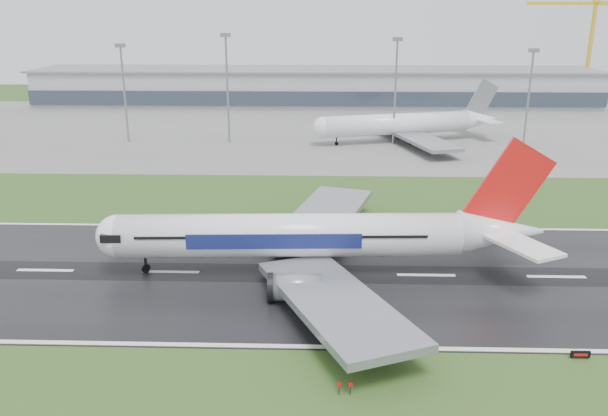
{
  "coord_description": "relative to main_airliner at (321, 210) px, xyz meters",
  "views": [
    {
      "loc": [
        3.7,
        -87.07,
        38.87
      ],
      "look_at": [
        0.62,
        12.0,
        7.0
      ],
      "focal_mm": 35.88,
      "sensor_mm": 36.0,
      "label": 1
    }
  ],
  "objects": [
    {
      "name": "ground",
      "position": [
        -3.55,
        -1.07,
        -10.29
      ],
      "size": [
        520.0,
        520.0,
        0.0
      ],
      "primitive_type": "plane",
      "color": "#2A491A",
      "rests_on": "ground"
    },
    {
      "name": "runway",
      "position": [
        -3.55,
        -1.07,
        -10.24
      ],
      "size": [
        400.0,
        45.0,
        0.1
      ],
      "primitive_type": "cube",
      "color": "black",
      "rests_on": "ground"
    },
    {
      "name": "apron",
      "position": [
        -3.55,
        123.93,
        -10.25
      ],
      "size": [
        400.0,
        130.0,
        0.08
      ],
      "primitive_type": "cube",
      "color": "slate",
      "rests_on": "ground"
    },
    {
      "name": "terminal",
      "position": [
        -3.55,
        183.93,
        -2.79
      ],
      "size": [
        240.0,
        36.0,
        15.0
      ],
      "primitive_type": "cube",
      "color": "#94979E",
      "rests_on": "ground"
    },
    {
      "name": "main_airliner",
      "position": [
        0.0,
        0.0,
        0.0
      ],
      "size": [
        71.98,
        68.85,
        20.38
      ],
      "primitive_type": null,
      "rotation": [
        0.0,
        0.0,
        0.05
      ],
      "color": "white",
      "rests_on": "runway"
    },
    {
      "name": "parked_airliner",
      "position": [
        25.72,
        102.21,
        -1.02
      ],
      "size": [
        76.53,
        73.59,
        18.37
      ],
      "primitive_type": null,
      "rotation": [
        0.0,
        0.0,
        0.28
      ],
      "color": "white",
      "rests_on": "apron"
    },
    {
      "name": "tower_crane",
      "position": [
        120.68,
        198.93,
        12.71
      ],
      "size": [
        46.61,
        9.3,
        45.99
      ],
      "primitive_type": null,
      "rotation": [
        0.0,
        0.0,
        0.15
      ],
      "color": "gold",
      "rests_on": "ground"
    },
    {
      "name": "runway_sign",
      "position": [
        30.76,
        -24.44,
        -9.77
      ],
      "size": [
        2.31,
        0.61,
        1.04
      ],
      "primitive_type": null,
      "rotation": [
        0.0,
        0.0,
        0.15
      ],
      "color": "black",
      "rests_on": "ground"
    },
    {
      "name": "floodmast_1",
      "position": [
        -61.1,
        98.93,
        4.23
      ],
      "size": [
        0.64,
        0.64,
        29.03
      ],
      "primitive_type": "cylinder",
      "color": "gray",
      "rests_on": "ground"
    },
    {
      "name": "floodmast_2",
      "position": [
        -29.11,
        98.93,
        5.75
      ],
      "size": [
        0.64,
        0.64,
        32.07
      ],
      "primitive_type": "cylinder",
      "color": "gray",
      "rests_on": "ground"
    },
    {
      "name": "floodmast_3",
      "position": [
        22.12,
        98.93,
        5.19
      ],
      "size": [
        0.64,
        0.64,
        30.95
      ],
      "primitive_type": "cylinder",
      "color": "gray",
      "rests_on": "ground"
    },
    {
      "name": "floodmast_4",
      "position": [
        62.42,
        98.93,
        3.61
      ],
      "size": [
        0.64,
        0.64,
        27.8
      ],
      "primitive_type": "cylinder",
      "color": "gray",
      "rests_on": "ground"
    }
  ]
}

